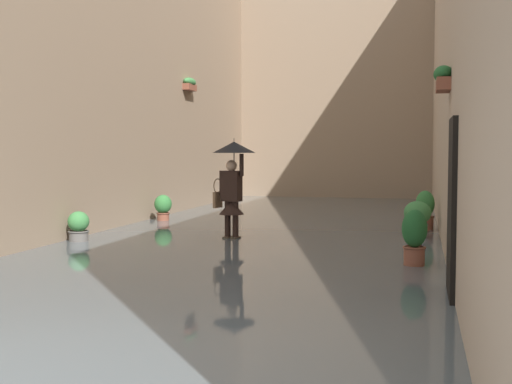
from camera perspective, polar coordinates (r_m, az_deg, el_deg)
The scene contains 11 objects.
ground_plane at distance 14.73m, azimuth 1.66°, elevation -3.45°, with size 60.00×60.00×0.00m, color slate.
flood_water at distance 14.72m, azimuth 1.66°, elevation -3.32°, with size 7.86×26.13×0.07m, color #515B60.
building_facade_left at distance 14.59m, azimuth 19.50°, elevation 14.17°, with size 2.04×24.13×9.07m.
building_facade_right at distance 16.31m, azimuth -14.02°, elevation 11.60°, with size 2.04×24.13×8.22m.
building_facade_far at distance 25.76m, azimuth 7.05°, elevation 12.65°, with size 10.66×1.80×11.73m, color gray.
person_wading at distance 13.03m, azimuth -2.05°, elevation 1.57°, with size 0.85×0.85×2.05m.
potted_plant_near_right at distance 13.14m, azimuth -15.09°, elevation -2.97°, with size 0.41×0.41×0.64m.
potted_plant_mid_left at distance 14.94m, azimuth 14.40°, elevation -1.60°, with size 0.41×0.41×0.93m.
potted_plant_mid_right at distance 16.57m, azimuth -8.04°, elevation -1.30°, with size 0.43×0.43×0.71m.
potted_plant_far_left at distance 13.68m, azimuth 13.77°, elevation -2.22°, with size 0.54×0.54×0.79m.
potted_plant_near_left at distance 10.31m, azimuth 13.53°, elevation -3.83°, with size 0.38×0.38×0.92m.
Camera 1 is at (-3.13, 4.21, 1.81)m, focal length 46.29 mm.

